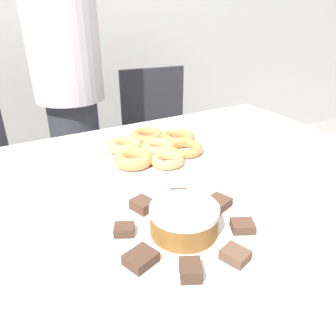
% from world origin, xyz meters
% --- Properties ---
extents(table, '(1.55, 1.09, 0.78)m').
position_xyz_m(table, '(0.00, 0.00, 0.69)').
color(table, silver).
rests_on(table, ground_plane).
extents(person_standing, '(0.34, 0.34, 1.62)m').
position_xyz_m(person_standing, '(-0.03, 0.96, 0.85)').
color(person_standing, '#383842').
rests_on(person_standing, ground_plane).
extents(office_chair_right, '(0.49, 0.49, 0.90)m').
position_xyz_m(office_chair_right, '(0.47, 0.92, 0.43)').
color(office_chair_right, black).
rests_on(office_chair_right, ground_plane).
extents(plate_cake, '(0.38, 0.38, 0.01)m').
position_xyz_m(plate_cake, '(-0.07, -0.21, 0.78)').
color(plate_cake, white).
rests_on(plate_cake, table).
extents(plate_donuts, '(0.38, 0.38, 0.01)m').
position_xyz_m(plate_donuts, '(0.08, 0.21, 0.78)').
color(plate_donuts, white).
rests_on(plate_donuts, table).
extents(frosted_cake, '(0.15, 0.15, 0.07)m').
position_xyz_m(frosted_cake, '(-0.07, -0.21, 0.82)').
color(frosted_cake, '#9E662D').
rests_on(frosted_cake, plate_cake).
extents(lamington_0, '(0.06, 0.05, 0.02)m').
position_xyz_m(lamington_0, '(-0.19, -0.15, 0.80)').
color(lamington_0, '#513828').
rests_on(lamington_0, plate_cake).
extents(lamington_1, '(0.07, 0.07, 0.02)m').
position_xyz_m(lamington_1, '(-0.20, -0.25, 0.80)').
color(lamington_1, '#513828').
rests_on(lamington_1, plate_cake).
extents(lamington_2, '(0.06, 0.06, 0.03)m').
position_xyz_m(lamington_2, '(-0.13, -0.33, 0.80)').
color(lamington_2, '#513828').
rests_on(lamington_2, plate_cake).
extents(lamington_3, '(0.06, 0.06, 0.02)m').
position_xyz_m(lamington_3, '(-0.03, -0.33, 0.80)').
color(lamington_3, brown).
rests_on(lamington_3, plate_cake).
extents(lamington_4, '(0.06, 0.06, 0.02)m').
position_xyz_m(lamington_4, '(0.05, -0.27, 0.80)').
color(lamington_4, brown).
rests_on(lamington_4, plate_cake).
extents(lamington_5, '(0.07, 0.07, 0.02)m').
position_xyz_m(lamington_5, '(0.06, -0.17, 0.80)').
color(lamington_5, brown).
rests_on(lamington_5, plate_cake).
extents(lamington_6, '(0.06, 0.06, 0.02)m').
position_xyz_m(lamington_6, '(-0.01, -0.09, 0.80)').
color(lamington_6, brown).
rests_on(lamington_6, plate_cake).
extents(lamington_7, '(0.06, 0.06, 0.03)m').
position_xyz_m(lamington_7, '(-0.11, -0.08, 0.80)').
color(lamington_7, brown).
rests_on(lamington_7, plate_cake).
extents(donut_0, '(0.12, 0.12, 0.04)m').
position_xyz_m(donut_0, '(0.08, 0.21, 0.80)').
color(donut_0, '#E5AD66').
rests_on(donut_0, plate_donuts).
extents(donut_1, '(0.12, 0.12, 0.04)m').
position_xyz_m(donut_1, '(-0.02, 0.27, 0.80)').
color(donut_1, '#E5AD66').
rests_on(donut_1, plate_donuts).
extents(donut_2, '(0.12, 0.12, 0.04)m').
position_xyz_m(donut_2, '(-0.03, 0.16, 0.81)').
color(donut_2, tan).
rests_on(donut_2, plate_donuts).
extents(donut_3, '(0.11, 0.11, 0.03)m').
position_xyz_m(donut_3, '(0.06, 0.11, 0.80)').
color(donut_3, '#E5AD66').
rests_on(donut_3, plate_donuts).
extents(donut_4, '(0.13, 0.13, 0.03)m').
position_xyz_m(donut_4, '(0.16, 0.16, 0.80)').
color(donut_4, '#D18E4C').
rests_on(donut_4, plate_donuts).
extents(donut_5, '(0.13, 0.13, 0.04)m').
position_xyz_m(donut_5, '(0.18, 0.25, 0.80)').
color(donut_5, '#D18E4C').
rests_on(donut_5, plate_donuts).
extents(donut_6, '(0.12, 0.12, 0.04)m').
position_xyz_m(donut_6, '(0.09, 0.32, 0.80)').
color(donut_6, '#C68447').
rests_on(donut_6, plate_donuts).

